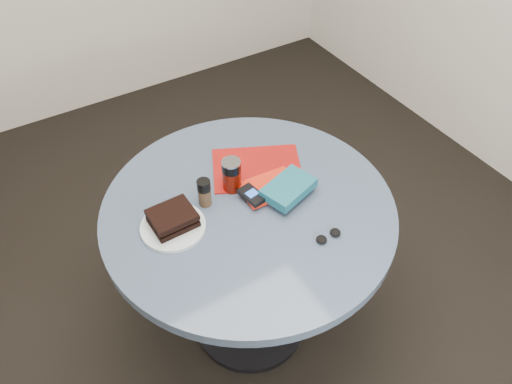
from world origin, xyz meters
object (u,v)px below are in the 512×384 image
soda_can (232,175)px  headphones (328,236)px  plate (173,227)px  red_book (269,187)px  pepper_grinder (204,192)px  table (249,237)px  magazine (257,168)px  novel (288,188)px  sandwich (173,218)px  mp3_player (252,195)px

soda_can → headphones: (0.15, -0.36, -0.05)m
plate → headphones: headphones is taller
red_book → headphones: red_book is taller
pepper_grinder → plate: bearing=-162.2°
table → soda_can: size_ratio=8.07×
magazine → novel: bearing=-58.7°
sandwich → novel: sandwich is taller
pepper_grinder → headphones: size_ratio=1.15×
sandwich → red_book: size_ratio=0.73×
magazine → headphones: (0.02, -0.40, 0.01)m
plate → novel: size_ratio=1.19×
pepper_grinder → headphones: bearing=-52.0°
pepper_grinder → magazine: pepper_grinder is taller
headphones → novel: bearing=91.4°
red_book → novel: (0.04, -0.06, 0.03)m
magazine → red_book: bearing=-74.9°
table → mp3_player: 0.19m
sandwich → magazine: sandwich is taller
headphones → mp3_player: bearing=114.9°
table → pepper_grinder: bearing=144.7°
headphones → soda_can: bearing=112.8°
table → plate: 0.31m
plate → headphones: 0.50m
soda_can → mp3_player: soda_can is taller
plate → novel: 0.41m
table → mp3_player: bearing=29.1°
pepper_grinder → novel: 0.28m
sandwich → magazine: (0.38, 0.10, -0.04)m
pepper_grinder → novel: size_ratio=0.59×
plate → mp3_player: mp3_player is taller
plate → sandwich: 0.03m
sandwich → novel: (0.39, -0.08, 0.00)m
pepper_grinder → sandwich: bearing=-164.6°
pepper_grinder → mp3_player: (0.14, -0.07, -0.02)m
table → novel: size_ratio=5.60×
sandwich → soda_can: soda_can is taller
soda_can → mp3_player: 0.10m
novel → mp3_player: size_ratio=1.70×
novel → headphones: bearing=-106.1°
table → pepper_grinder: size_ratio=9.56×
mp3_player → novel: bearing=-20.7°
soda_can → novel: size_ratio=0.69×
plate → headphones: (0.40, -0.29, 0.00)m
plate → pepper_grinder: 0.15m
table → red_book: red_book is taller
pepper_grinder → headphones: 0.43m
pepper_grinder → novel: bearing=-24.4°
plate → soda_can: soda_can is taller
headphones → pepper_grinder: bearing=128.0°
plate → magazine: (0.38, 0.10, -0.00)m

